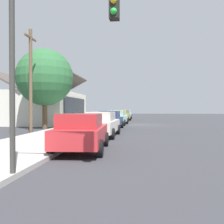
{
  "coord_description": "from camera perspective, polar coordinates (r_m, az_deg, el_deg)",
  "views": [
    {
      "loc": [
        -27.75,
        0.39,
        1.8
      ],
      "look_at": [
        -1.02,
        3.35,
        1.42
      ],
      "focal_mm": 39.93,
      "sensor_mm": 36.0,
      "label": 1
    }
  ],
  "objects": [
    {
      "name": "ground_plane",
      "position": [
        27.81,
        7.11,
        -2.92
      ],
      "size": [
        120.0,
        120.0,
        0.0
      ],
      "primitive_type": "plane",
      "color": "#38383D"
    },
    {
      "name": "storefront_building",
      "position": [
        31.26,
        -15.46,
        1.13
      ],
      "size": [
        12.14,
        8.26,
        5.94
      ],
      "color": "silver",
      "rests_on": "ground"
    },
    {
      "name": "car_skyblue",
      "position": [
        44.62,
        3.31,
        -0.46
      ],
      "size": [
        4.51,
        2.07,
        1.59
      ],
      "rotation": [
        0.0,
        0.0,
        0.02
      ],
      "color": "#8CB7E0",
      "rests_on": "ground"
    },
    {
      "name": "shade_tree",
      "position": [
        23.14,
        -15.15,
        7.63
      ],
      "size": [
        5.03,
        5.03,
        7.09
      ],
      "color": "brown",
      "rests_on": "ground"
    },
    {
      "name": "car_ivory",
      "position": [
        15.95,
        -2.3,
        -2.75
      ],
      "size": [
        4.83,
        2.05,
        1.59
      ],
      "rotation": [
        0.0,
        0.0,
        -0.03
      ],
      "color": "silver",
      "rests_on": "ground"
    },
    {
      "name": "car_cherry",
      "position": [
        10.6,
        -6.95,
        -4.56
      ],
      "size": [
        4.45,
        2.21,
        1.59
      ],
      "rotation": [
        0.0,
        0.0,
        0.05
      ],
      "color": "red",
      "rests_on": "ground"
    },
    {
      "name": "utility_pole_wooden",
      "position": [
        19.02,
        -18.13,
        7.18
      ],
      "size": [
        1.8,
        0.24,
        7.5
      ],
      "color": "brown",
      "rests_on": "ground"
    },
    {
      "name": "car_olive",
      "position": [
        38.67,
        2.89,
        -0.66
      ],
      "size": [
        4.59,
        2.11,
        1.59
      ],
      "rotation": [
        0.0,
        0.0,
        0.05
      ],
      "color": "olive",
      "rests_on": "ground"
    },
    {
      "name": "sidewalk_curb",
      "position": [
        28.28,
        -4.32,
        -2.69
      ],
      "size": [
        60.0,
        4.2,
        0.16
      ],
      "primitive_type": "cube",
      "color": "#B2AFA8",
      "rests_on": "ground"
    },
    {
      "name": "car_seafoam",
      "position": [
        27.32,
        1.21,
        -1.26
      ],
      "size": [
        4.83,
        2.26,
        1.59
      ],
      "rotation": [
        0.0,
        0.0,
        -0.05
      ],
      "color": "#9ED1BC",
      "rests_on": "ground"
    },
    {
      "name": "fire_hydrant_red",
      "position": [
        27.48,
        -1.67,
        -1.92
      ],
      "size": [
        0.22,
        0.22,
        0.71
      ],
      "color": "red",
      "rests_on": "sidewalk_curb"
    },
    {
      "name": "car_mustard",
      "position": [
        33.2,
        1.99,
        -0.9
      ],
      "size": [
        4.4,
        2.12,
        1.59
      ],
      "rotation": [
        0.0,
        0.0,
        -0.03
      ],
      "color": "gold",
      "rests_on": "ground"
    },
    {
      "name": "traffic_light_main",
      "position": [
        6.57,
        -13.49,
        15.65
      ],
      "size": [
        0.37,
        2.79,
        5.2
      ],
      "color": "#383833",
      "rests_on": "ground"
    },
    {
      "name": "car_navy",
      "position": [
        21.73,
        -0.32,
        -1.81
      ],
      "size": [
        4.44,
        2.06,
        1.59
      ],
      "rotation": [
        0.0,
        0.0,
        -0.04
      ],
      "color": "navy",
      "rests_on": "ground"
    }
  ]
}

